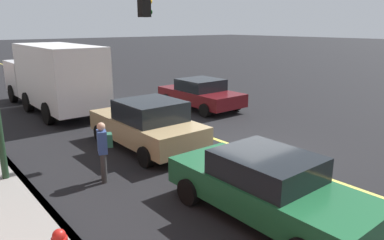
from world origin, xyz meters
The scene contains 9 objects.
ground centered at (0.00, 0.00, 0.00)m, with size 200.00×200.00×0.00m, color black.
curb_edge centered at (0.00, 6.21, 0.07)m, with size 80.00×0.16×0.15m, color slate.
lane_stripe_center centered at (0.00, 0.00, 0.01)m, with size 80.00×0.16×0.01m, color #D8CC4C.
car_tan centered at (2.34, 2.29, 0.79)m, with size 4.36×2.08×1.59m.
car_green centered at (-2.94, 2.78, 0.71)m, with size 4.42×1.93×1.39m.
car_maroon centered at (5.58, -2.73, 0.72)m, with size 4.32×2.12×1.41m.
truck_white centered at (9.50, 2.77, 1.61)m, with size 8.01×2.42×3.04m.
pedestrian_with_backpack centered at (0.83, 4.53, 0.89)m, with size 0.42×0.45×1.55m.
traffic_light_mast centered at (2.27, 4.71, 3.68)m, with size 0.28×4.59×5.30m.
Camera 1 is at (-7.16, 8.18, 3.88)m, focal length 33.54 mm.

